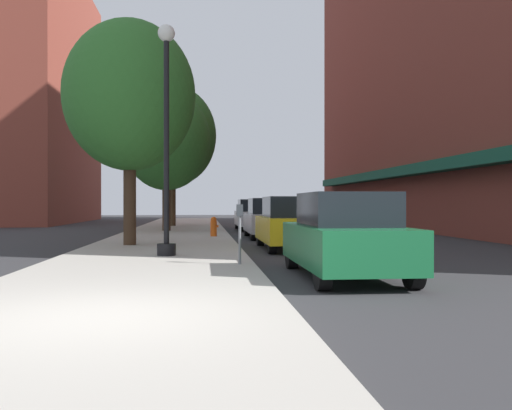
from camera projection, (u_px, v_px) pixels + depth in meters
name	position (u px, v px, depth m)	size (l,w,h in m)	color
ground_plane	(265.00, 236.00, 24.90)	(90.00, 90.00, 0.00)	#2D2D30
sidewalk_slab	(175.00, 234.00, 25.52)	(4.80, 50.00, 0.12)	#A8A399
building_far_background	(39.00, 99.00, 42.35)	(6.80, 18.00, 18.68)	brown
lamppost	(166.00, 135.00, 14.33)	(0.48, 0.48, 5.90)	black
fire_hydrant	(214.00, 226.00, 22.67)	(0.33, 0.26, 0.79)	#E05614
parking_meter_near	(240.00, 226.00, 12.25)	(0.14, 0.09, 1.31)	slate
tree_near	(172.00, 136.00, 33.14)	(5.18, 5.18, 8.31)	#4C3823
tree_mid	(166.00, 140.00, 27.37)	(4.27, 4.27, 6.88)	#422D1E
tree_far	(130.00, 96.00, 17.98)	(4.21, 4.21, 7.21)	#422D1E
car_green	(345.00, 236.00, 10.93)	(1.80, 4.30, 1.66)	black
car_yellow	(290.00, 224.00, 17.66)	(1.80, 4.30, 1.66)	black
car_silver	(269.00, 219.00, 23.39)	(1.80, 4.30, 1.66)	black
car_white	(253.00, 215.00, 30.36)	(1.80, 4.30, 1.66)	black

